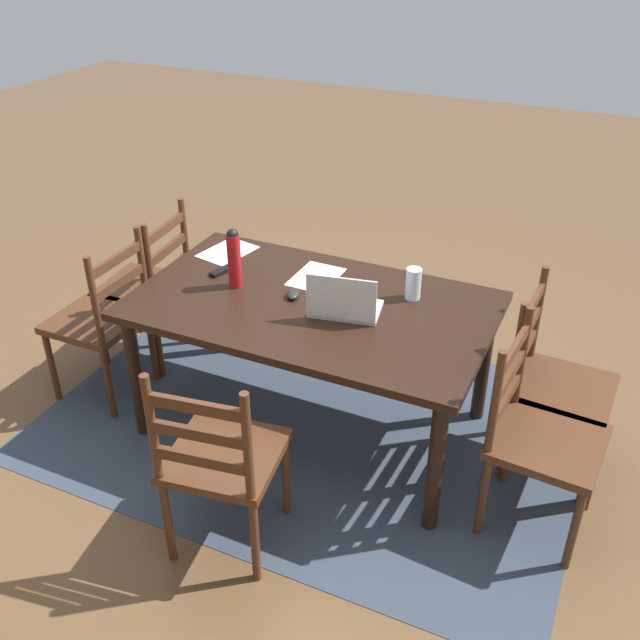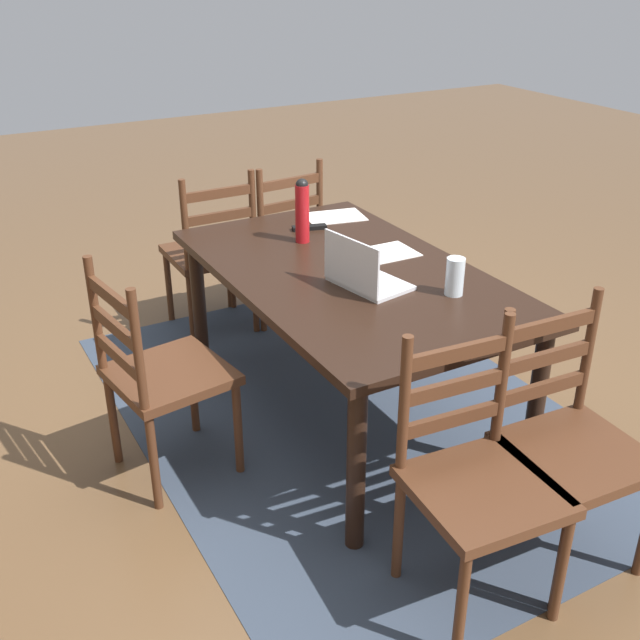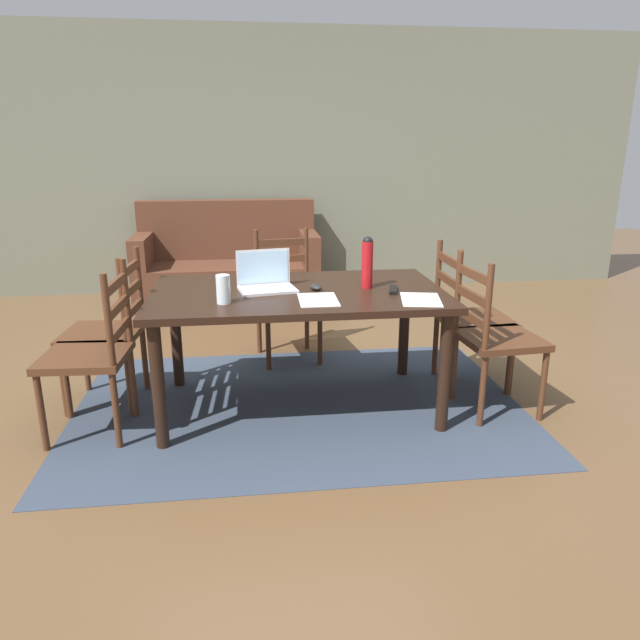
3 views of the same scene
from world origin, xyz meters
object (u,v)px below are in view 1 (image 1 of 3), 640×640
at_px(laptop, 344,304).
at_px(computer_mouse, 293,294).
at_px(chair_far_head, 221,460).
at_px(chair_right_far, 102,320).
at_px(water_bottle, 234,257).
at_px(chair_right_near, 148,287).
at_px(tv_remote, 224,270).
at_px(dining_table, 312,317).
at_px(chair_left_near, 554,385).
at_px(chair_left_far, 539,437).
at_px(drinking_glass, 413,284).

distance_m(laptop, computer_mouse, 0.30).
bearing_deg(computer_mouse, chair_far_head, 75.98).
xyz_separation_m(chair_right_far, laptop, (-1.32, -0.15, 0.33)).
bearing_deg(chair_far_head, water_bottle, -64.19).
height_order(laptop, computer_mouse, laptop).
xyz_separation_m(laptop, computer_mouse, (0.29, -0.06, -0.04)).
height_order(chair_right_near, water_bottle, water_bottle).
distance_m(chair_right_far, tv_remote, 0.72).
distance_m(computer_mouse, tv_remote, 0.45).
xyz_separation_m(chair_right_near, laptop, (-1.32, 0.25, 0.33)).
height_order(dining_table, chair_right_near, chair_right_near).
relative_size(water_bottle, computer_mouse, 3.05).
bearing_deg(chair_right_far, laptop, -173.42).
height_order(chair_far_head, chair_right_far, same).
xyz_separation_m(chair_left_near, tv_remote, (1.69, 0.10, 0.28)).
distance_m(dining_table, chair_right_near, 1.17).
height_order(laptop, water_bottle, water_bottle).
bearing_deg(chair_right_near, chair_left_far, 169.98).
bearing_deg(chair_right_near, chair_right_far, 90.02).
bearing_deg(chair_left_far, laptop, -8.87).
bearing_deg(water_bottle, computer_mouse, -177.15).
bearing_deg(water_bottle, chair_far_head, 115.81).
height_order(chair_left_near, water_bottle, water_bottle).
xyz_separation_m(drinking_glass, tv_remote, (0.97, 0.14, -0.07)).
xyz_separation_m(chair_right_far, tv_remote, (-0.59, -0.30, 0.28)).
bearing_deg(chair_right_far, chair_far_head, 149.56).
xyz_separation_m(dining_table, chair_right_far, (1.14, 0.20, -0.19)).
distance_m(chair_far_head, drinking_glass, 1.24).
relative_size(drinking_glass, computer_mouse, 1.56).
height_order(dining_table, computer_mouse, computer_mouse).
xyz_separation_m(chair_right_near, tv_remote, (-0.59, 0.10, 0.28)).
height_order(water_bottle, computer_mouse, water_bottle).
distance_m(chair_far_head, water_bottle, 1.05).
distance_m(dining_table, laptop, 0.24).
xyz_separation_m(chair_right_far, drinking_glass, (-1.56, -0.44, 0.35)).
relative_size(chair_left_near, tv_remote, 5.59).
height_order(chair_right_far, laptop, laptop).
bearing_deg(dining_table, drinking_glass, -150.11).
bearing_deg(tv_remote, chair_far_head, -45.24).
relative_size(water_bottle, tv_remote, 1.80).
bearing_deg(chair_right_near, computer_mouse, 169.19).
bearing_deg(chair_right_far, drinking_glass, -164.15).
bearing_deg(drinking_glass, chair_far_head, 69.64).
relative_size(dining_table, chair_left_far, 1.79).
distance_m(dining_table, chair_left_far, 1.17).
distance_m(dining_table, chair_left_near, 1.17).
bearing_deg(chair_right_far, computer_mouse, -168.61).
xyz_separation_m(chair_right_near, water_bottle, (-0.73, 0.21, 0.43)).
height_order(chair_left_near, tv_remote, chair_left_near).
xyz_separation_m(chair_right_far, computer_mouse, (-1.03, -0.21, 0.29)).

